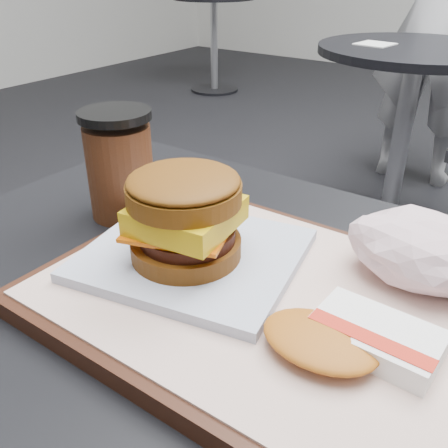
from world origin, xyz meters
TOP-DOWN VIEW (x-y plane):
  - serving_tray at (-0.00, 0.03)m, footprint 0.38×0.28m
  - breakfast_sandwich at (-0.08, 0.03)m, footprint 0.22×0.20m
  - hash_brown at (0.08, 0.00)m, footprint 0.12×0.09m
  - crumpled_wrapper at (0.10, 0.13)m, footprint 0.13×0.10m
  - coffee_cup at (-0.23, 0.09)m, footprint 0.08×0.08m
  - neighbor_table at (-0.35, 1.65)m, footprint 0.70×0.70m
  - napkin at (-0.48, 1.59)m, footprint 0.13×0.13m
  - patron at (-0.45, 2.30)m, footprint 0.58×0.39m
  - bg_table_mid at (-2.40, 3.20)m, footprint 0.66×0.66m

SIDE VIEW (x-z plane):
  - neighbor_table at x=-0.35m, z-range 0.18..0.93m
  - bg_table_mid at x=-2.40m, z-range 0.19..0.94m
  - napkin at x=-0.48m, z-range 0.75..0.75m
  - patron at x=-0.45m, z-range 0.00..1.53m
  - serving_tray at x=0.00m, z-range 0.77..0.79m
  - hash_brown at x=0.08m, z-range 0.79..0.81m
  - crumpled_wrapper at x=0.10m, z-range 0.79..0.85m
  - breakfast_sandwich at x=-0.08m, z-range 0.78..0.88m
  - coffee_cup at x=-0.23m, z-range 0.77..0.89m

